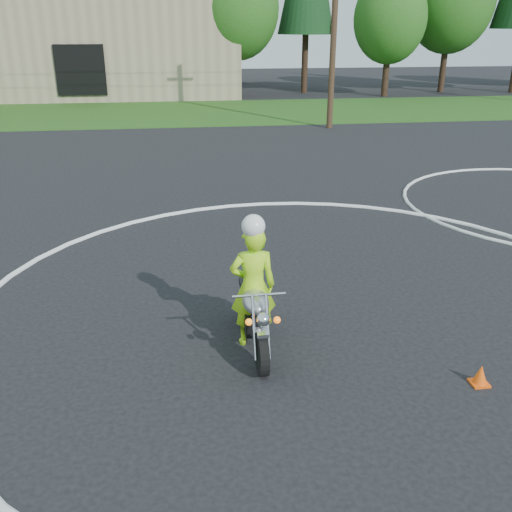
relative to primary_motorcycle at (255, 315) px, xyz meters
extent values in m
plane|color=black|center=(1.23, -1.59, -0.56)|extent=(120.00, 120.00, 0.00)
cube|color=#1E4714|center=(1.23, 25.41, -0.55)|extent=(120.00, 10.00, 0.02)
torus|color=silver|center=(1.23, 1.41, -0.55)|extent=(12.12, 12.12, 0.12)
cylinder|color=black|center=(0.01, -0.72, -0.23)|extent=(0.14, 0.66, 0.66)
cylinder|color=black|center=(-0.02, 0.81, -0.23)|extent=(0.14, 0.66, 0.66)
cube|color=black|center=(-0.01, 0.10, -0.12)|extent=(0.32, 0.61, 0.33)
ellipsoid|color=#ACADB1|center=(0.00, -0.12, 0.29)|extent=(0.40, 0.71, 0.31)
cube|color=black|center=(-0.01, 0.43, 0.25)|extent=(0.29, 0.66, 0.11)
cylinder|color=silver|center=(-0.09, -0.64, 0.15)|extent=(0.05, 0.39, 0.88)
cylinder|color=silver|center=(0.10, -0.63, 0.15)|extent=(0.05, 0.39, 0.88)
cube|color=silver|center=(0.01, -0.75, 0.12)|extent=(0.16, 0.24, 0.05)
cylinder|color=silver|center=(0.00, -0.45, 0.56)|extent=(0.77, 0.05, 0.04)
sphere|color=silver|center=(0.01, -0.83, 0.37)|extent=(0.20, 0.20, 0.20)
sphere|color=orange|center=(-0.19, -0.81, 0.34)|extent=(0.10, 0.10, 0.10)
sphere|color=orange|center=(0.21, -0.81, 0.34)|extent=(0.10, 0.10, 0.10)
cylinder|color=white|center=(0.16, 0.54, -0.23)|extent=(0.10, 0.88, 0.09)
imported|color=#A5EA18|center=(0.00, 0.14, 0.41)|extent=(0.71, 0.47, 1.94)
sphere|color=white|center=(0.00, 0.09, 1.40)|extent=(0.35, 0.35, 0.35)
cone|color=#FF560D|center=(2.98, -1.41, -0.41)|extent=(0.22, 0.22, 0.30)
cube|color=#FF560D|center=(2.98, -1.41, -0.54)|extent=(0.24, 0.24, 0.03)
cube|color=black|center=(-6.77, 30.31, 1.44)|extent=(3.00, 0.16, 3.00)
cylinder|color=#382619|center=(3.23, 32.41, 1.06)|extent=(0.44, 0.44, 3.24)
ellipsoid|color=#1E5116|center=(3.23, 32.41, 5.02)|extent=(5.40, 5.40, 6.48)
cylinder|color=#382619|center=(8.23, 34.41, 1.42)|extent=(0.44, 0.44, 3.96)
cylinder|color=#382619|center=(13.23, 31.41, 0.88)|extent=(0.44, 0.44, 2.88)
ellipsoid|color=#1E5116|center=(13.23, 31.41, 4.40)|extent=(4.80, 4.80, 5.76)
cylinder|color=#382619|center=(18.23, 33.41, 1.24)|extent=(0.44, 0.44, 3.60)
cylinder|color=#382619|center=(-0.77, 33.41, 0.88)|extent=(0.44, 0.44, 2.88)
ellipsoid|color=#1E5116|center=(-0.77, 33.41, 4.40)|extent=(4.80, 4.80, 5.76)
cylinder|color=#473321|center=(6.23, 19.41, 4.44)|extent=(0.28, 0.28, 10.00)
camera|label=1|loc=(-1.02, -7.62, 4.12)|focal=40.00mm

